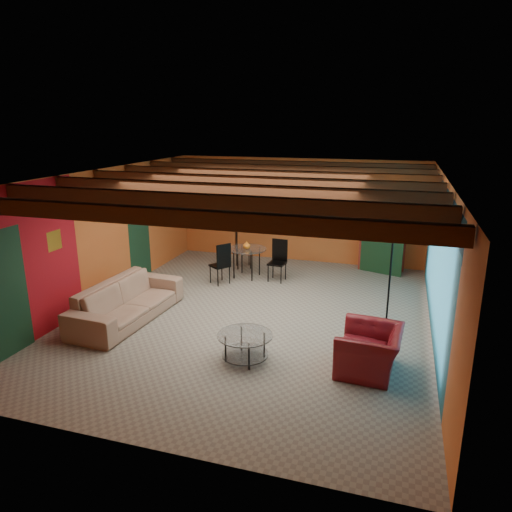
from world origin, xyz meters
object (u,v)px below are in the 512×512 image
(armoire, at_px, (383,236))
(floor_lamp, at_px, (390,272))
(coffee_table, at_px, (245,347))
(armchair, at_px, (370,350))
(sofa, at_px, (127,301))
(potted_plant, at_px, (386,191))
(vase, at_px, (247,234))
(dining_table, at_px, (247,257))

(armoire, height_order, floor_lamp, floor_lamp)
(coffee_table, bearing_deg, armchair, 7.21)
(sofa, relative_size, armoire, 1.42)
(sofa, xyz_separation_m, coffee_table, (2.61, -0.86, -0.15))
(armoire, distance_m, potted_plant, 1.11)
(floor_lamp, relative_size, vase, 11.12)
(sofa, height_order, floor_lamp, floor_lamp)
(floor_lamp, bearing_deg, potted_plant, 94.67)
(potted_plant, relative_size, vase, 2.47)
(floor_lamp, bearing_deg, dining_table, 151.38)
(sofa, bearing_deg, potted_plant, -41.00)
(sofa, xyz_separation_m, dining_table, (1.36, 3.06, 0.12))
(armchair, distance_m, potted_plant, 5.41)
(floor_lamp, height_order, potted_plant, potted_plant)
(vase, bearing_deg, floor_lamp, -28.62)
(coffee_table, bearing_deg, floor_lamp, 45.46)
(armoire, bearing_deg, armchair, -71.12)
(armchair, xyz_separation_m, potted_plant, (-0.08, 5.15, 1.65))
(coffee_table, bearing_deg, armoire, 71.54)
(sofa, height_order, vase, vase)
(armchair, height_order, coffee_table, armchair)
(armoire, distance_m, floor_lamp, 3.30)
(sofa, relative_size, dining_table, 1.34)
(coffee_table, relative_size, floor_lamp, 0.43)
(armchair, bearing_deg, dining_table, -135.62)
(coffee_table, bearing_deg, sofa, 161.85)
(coffee_table, height_order, vase, vase)
(dining_table, bearing_deg, armchair, -49.54)
(sofa, height_order, armchair, sofa)
(floor_lamp, bearing_deg, sofa, -165.11)
(vase, bearing_deg, potted_plant, 25.74)
(dining_table, distance_m, potted_plant, 3.71)
(armoire, xyz_separation_m, floor_lamp, (0.27, -3.29, 0.12))
(armoire, bearing_deg, vase, -136.27)
(potted_plant, bearing_deg, sofa, -134.24)
(armoire, bearing_deg, dining_table, -136.27)
(floor_lamp, xyz_separation_m, potted_plant, (-0.27, 3.29, 0.99))
(potted_plant, bearing_deg, coffee_table, -108.46)
(armchair, height_order, potted_plant, potted_plant)
(coffee_table, height_order, floor_lamp, floor_lamp)
(dining_table, relative_size, potted_plant, 4.23)
(sofa, relative_size, vase, 13.99)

